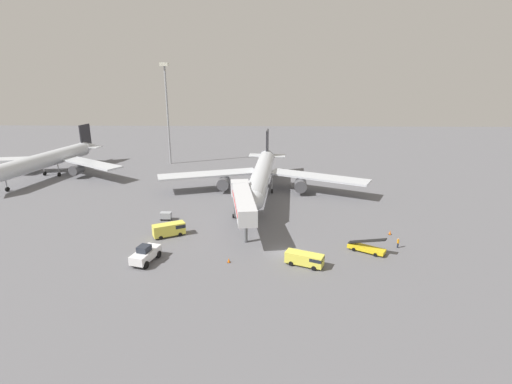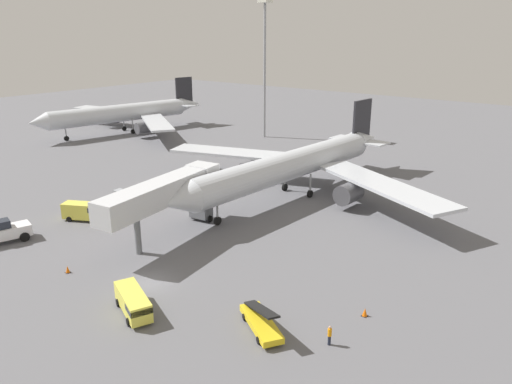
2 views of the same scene
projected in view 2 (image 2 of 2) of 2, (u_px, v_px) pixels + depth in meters
The scene contains 13 objects.
ground_plane at pixel (151, 283), 47.60m from camera, with size 300.00×300.00×0.00m, color slate.
airplane_at_gate at pixel (296, 165), 71.67m from camera, with size 49.80×48.12×12.27m.
jet_bridge at pixel (169, 193), 56.72m from camera, with size 5.66×18.86×7.31m.
pushback_tug at pixel (5, 232), 56.40m from camera, with size 3.72×5.89×2.73m.
belt_loader_truck at pixel (261, 321), 39.97m from camera, with size 5.85×4.61×2.91m.
service_van_mid_right at pixel (133, 302), 42.10m from camera, with size 5.88×3.92×1.95m.
service_van_far_center at pixel (85, 211), 62.91m from camera, with size 5.72×4.16×2.29m.
baggage_cart_mid_center at pixel (121, 195), 70.28m from camera, with size 2.11×1.32×1.56m.
ground_crew_worker_foreground at pixel (330, 335), 37.95m from camera, with size 0.43×0.43×1.70m.
safety_cone_alpha at pixel (365, 312), 41.96m from camera, with size 0.51×0.51×0.77m.
safety_cone_bravo at pixel (68, 269), 49.50m from camera, with size 0.49×0.49×0.74m.
airplane_background at pixel (125, 113), 116.17m from camera, with size 44.22×43.36×12.04m.
apron_light_mast at pixel (265, 45), 106.37m from camera, with size 2.40×2.40×29.98m.
Camera 2 is at (33.96, -27.34, 23.43)m, focal length 34.25 mm.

